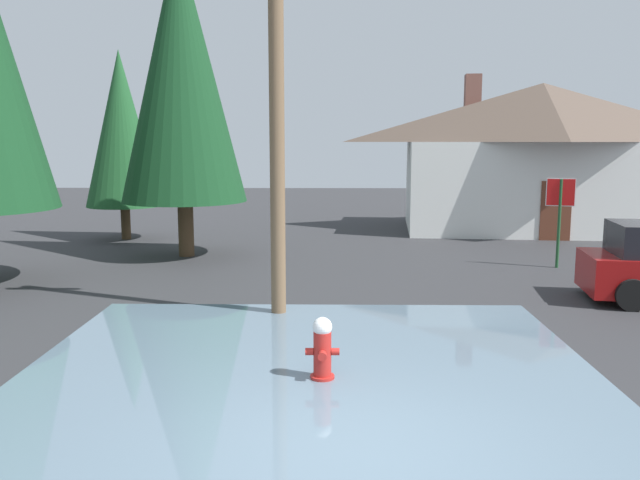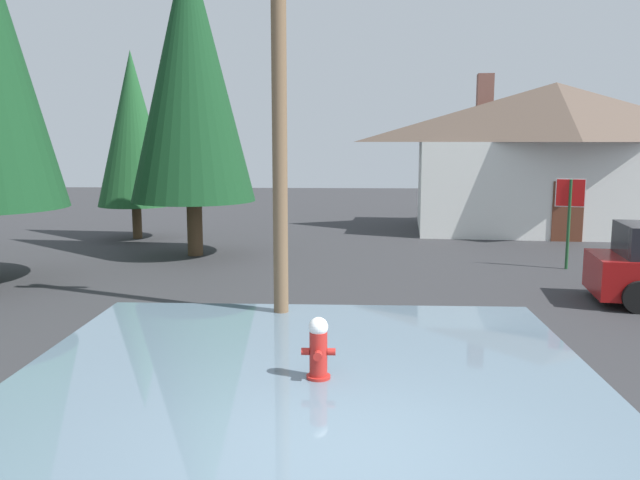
# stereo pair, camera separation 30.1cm
# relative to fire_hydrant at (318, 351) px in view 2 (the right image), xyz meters

# --- Properties ---
(ground_plane) EXTENTS (80.00, 80.00, 0.10)m
(ground_plane) POSITION_rel_fire_hydrant_xyz_m (0.35, -2.09, -0.51)
(ground_plane) COLOR #2D2D30
(flood_puddle) EXTENTS (8.20, 8.16, 0.07)m
(flood_puddle) POSITION_rel_fire_hydrant_xyz_m (-0.19, -0.01, -0.42)
(flood_puddle) COLOR slate
(flood_puddle) RESTS_ON ground
(fire_hydrant) EXTENTS (0.47, 0.40, 0.93)m
(fire_hydrant) POSITION_rel_fire_hydrant_xyz_m (0.00, 0.00, 0.00)
(fire_hydrant) COLOR #AD231E
(fire_hydrant) RESTS_ON ground
(utility_pole) EXTENTS (1.60, 0.28, 7.50)m
(utility_pole) POSITION_rel_fire_hydrant_xyz_m (-0.88, 3.49, 3.46)
(utility_pole) COLOR brown
(utility_pole) RESTS_ON ground
(stop_sign_far) EXTENTS (0.71, 0.22, 2.36)m
(stop_sign_far) POSITION_rel_fire_hydrant_xyz_m (6.10, 8.39, 1.23)
(stop_sign_far) COLOR #1E4C28
(stop_sign_far) RESTS_ON ground
(house) EXTENTS (10.89, 6.65, 5.85)m
(house) POSITION_rel_fire_hydrant_xyz_m (7.89, 15.84, 2.36)
(house) COLOR silver
(house) RESTS_ON ground
(pine_tree_mid_left) EXTENTS (2.52, 2.52, 6.30)m
(pine_tree_mid_left) POSITION_rel_fire_hydrant_xyz_m (-6.86, 13.26, 3.25)
(pine_tree_mid_left) COLOR #4C3823
(pine_tree_mid_left) RESTS_ON ground
(pine_tree_short_left) EXTENTS (3.55, 3.55, 8.88)m
(pine_tree_short_left) POSITION_rel_fire_hydrant_xyz_m (-4.08, 10.02, 4.76)
(pine_tree_short_left) COLOR #4C3823
(pine_tree_short_left) RESTS_ON ground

